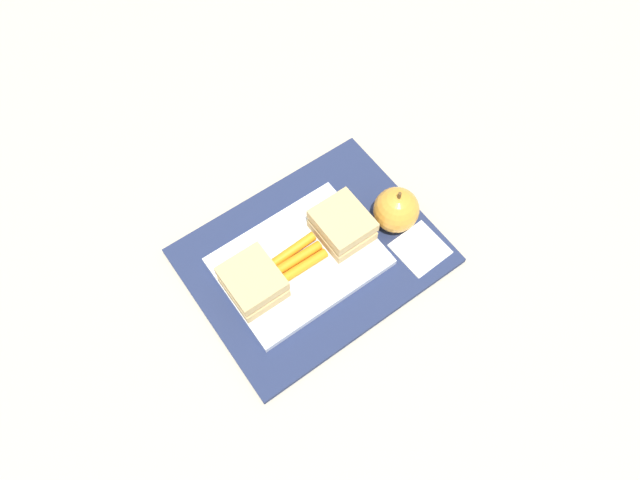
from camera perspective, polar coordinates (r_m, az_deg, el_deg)
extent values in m
plane|color=#B7AD99|center=(0.87, -0.67, -1.74)|extent=(2.40, 2.40, 0.00)
cube|color=navy|center=(0.86, -0.67, -1.59)|extent=(0.36, 0.28, 0.01)
cube|color=white|center=(0.85, -2.06, -2.14)|extent=(0.23, 0.17, 0.01)
cube|color=tan|center=(0.82, -6.59, -4.55)|extent=(0.07, 0.08, 0.02)
cube|color=beige|center=(0.81, -6.69, -4.18)|extent=(0.07, 0.07, 0.01)
cube|color=tan|center=(0.79, -6.78, -3.80)|extent=(0.07, 0.08, 0.02)
cube|color=tan|center=(0.85, 2.20, 1.06)|extent=(0.07, 0.08, 0.02)
cube|color=beige|center=(0.84, 2.23, 1.49)|extent=(0.07, 0.07, 0.01)
cube|color=tan|center=(0.83, 2.27, 1.93)|extent=(0.07, 0.08, 0.02)
cylinder|color=orange|center=(0.83, -1.54, -2.56)|extent=(0.08, 0.01, 0.02)
cylinder|color=orange|center=(0.83, -2.14, -1.72)|extent=(0.08, 0.01, 0.02)
cylinder|color=orange|center=(0.84, -2.69, -0.97)|extent=(0.08, 0.01, 0.02)
sphere|color=gold|center=(0.86, 7.58, 2.98)|extent=(0.07, 0.07, 0.07)
cylinder|color=brown|center=(0.83, 7.90, 4.39)|extent=(0.01, 0.00, 0.01)
cube|color=white|center=(0.87, 9.92, -0.87)|extent=(0.07, 0.07, 0.00)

